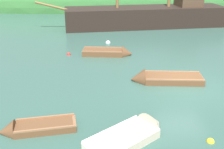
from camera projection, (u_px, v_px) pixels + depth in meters
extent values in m
plane|color=#33564C|center=(184.00, 86.00, 14.53)|extent=(120.00, 120.00, 0.00)
ellipsoid|color=#2D602D|center=(94.00, 2.00, 44.47)|extent=(51.22, 22.03, 10.16)
cube|color=black|center=(145.00, 21.00, 27.53)|extent=(15.99, 4.60, 2.73)
cube|color=#997A51|center=(146.00, 8.00, 27.03)|extent=(15.34, 4.28, 0.10)
cylinder|color=olive|center=(51.00, 6.00, 25.58)|extent=(2.96, 0.43, 0.97)
cube|color=#4C3828|center=(189.00, 0.00, 27.44)|extent=(2.38, 2.53, 1.10)
cube|color=brown|center=(173.00, 80.00, 14.96)|extent=(3.24, 1.62, 0.45)
cone|color=brown|center=(138.00, 79.00, 15.03)|extent=(0.89, 1.27, 1.19)
cube|color=#8E6242|center=(201.00, 79.00, 14.88)|extent=(0.25, 1.14, 0.31)
cube|color=#8E6242|center=(163.00, 77.00, 14.92)|extent=(0.32, 1.17, 0.05)
cube|color=#8E6242|center=(183.00, 77.00, 14.88)|extent=(0.32, 1.17, 0.05)
cube|color=#8E6242|center=(172.00, 72.00, 15.41)|extent=(3.04, 0.44, 0.07)
cube|color=#8E6242|center=(175.00, 80.00, 14.32)|extent=(3.04, 0.44, 0.07)
cube|color=brown|center=(103.00, 53.00, 19.26)|extent=(2.90, 1.51, 0.48)
cone|color=brown|center=(127.00, 54.00, 19.15)|extent=(0.84, 1.16, 1.07)
cube|color=#8E6242|center=(84.00, 52.00, 19.31)|extent=(0.26, 1.02, 0.34)
cube|color=#8E6242|center=(109.00, 51.00, 19.16)|extent=(0.33, 1.05, 0.05)
cube|color=#8E6242|center=(96.00, 51.00, 19.22)|extent=(0.33, 1.05, 0.05)
cube|color=#8E6242|center=(102.00, 52.00, 18.67)|extent=(2.70, 0.47, 0.07)
cube|color=#8E6242|center=(103.00, 47.00, 19.64)|extent=(2.70, 0.47, 0.07)
cube|color=brown|center=(46.00, 128.00, 10.72)|extent=(2.42, 1.22, 0.38)
cone|color=brown|center=(7.00, 132.00, 10.45)|extent=(0.70, 0.97, 0.91)
cube|color=#8E6242|center=(74.00, 123.00, 10.89)|extent=(0.22, 0.87, 0.27)
cube|color=#8E6242|center=(35.00, 126.00, 10.59)|extent=(0.28, 0.89, 0.05)
cube|color=#8E6242|center=(56.00, 124.00, 10.74)|extent=(0.28, 0.89, 0.05)
cube|color=#8E6242|center=(46.00, 117.00, 11.03)|extent=(2.27, 0.34, 0.07)
cube|color=#8E6242|center=(45.00, 129.00, 10.23)|extent=(2.27, 0.34, 0.07)
cube|color=beige|center=(122.00, 141.00, 9.84)|extent=(2.91, 2.59, 0.45)
cone|color=beige|center=(153.00, 125.00, 10.84)|extent=(1.24, 1.36, 1.20)
cube|color=white|center=(132.00, 133.00, 10.06)|extent=(0.82, 1.05, 0.05)
cube|color=white|center=(112.00, 143.00, 9.50)|extent=(0.82, 1.05, 0.05)
cube|color=white|center=(134.00, 143.00, 9.33)|extent=(2.18, 1.60, 0.07)
cube|color=white|center=(111.00, 128.00, 10.16)|extent=(2.18, 1.60, 0.07)
sphere|color=red|center=(69.00, 55.00, 19.36)|extent=(0.30, 0.30, 0.30)
sphere|color=yellow|center=(210.00, 142.00, 10.00)|extent=(0.29, 0.29, 0.29)
sphere|color=white|center=(108.00, 43.00, 22.15)|extent=(0.39, 0.39, 0.39)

